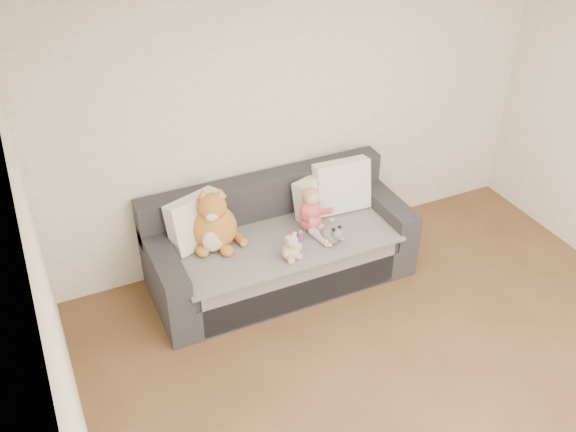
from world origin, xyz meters
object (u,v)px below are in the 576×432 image
object	(u,v)px
sofa	(279,247)
plush_cat	(215,225)
sippy_cup	(300,234)
teddy_bear	(292,249)
toddler	(313,214)

from	to	relation	value
sofa	plush_cat	bearing A→B (deg)	176.30
plush_cat	sippy_cup	distance (m)	0.71
plush_cat	sippy_cup	bearing A→B (deg)	4.63
plush_cat	teddy_bear	size ratio (longest dim) A/B	2.27
plush_cat	sippy_cup	xyz separation A→B (m)	(0.66, -0.21, -0.15)
toddler	plush_cat	xyz separation A→B (m)	(-0.81, 0.14, 0.04)
sofa	toddler	size ratio (longest dim) A/B	5.35
teddy_bear	sippy_cup	distance (m)	0.28
sofa	toddler	xyz separation A→B (m)	(0.27, -0.10, 0.33)
toddler	sippy_cup	bearing A→B (deg)	-171.94
toddler	sippy_cup	size ratio (longest dim) A/B	4.07
sofa	plush_cat	size ratio (longest dim) A/B	3.92
sofa	sippy_cup	bearing A→B (deg)	-55.90
sofa	teddy_bear	size ratio (longest dim) A/B	8.91
sofa	sippy_cup	distance (m)	0.30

